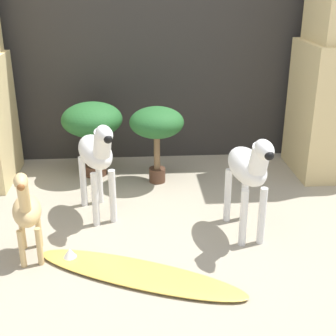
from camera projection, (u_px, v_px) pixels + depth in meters
The scene contains 8 objects.
ground_plane at pixel (167, 264), 2.42m from camera, with size 14.00×14.00×0.00m, color #9E937F.
wall_back at pixel (152, 16), 3.47m from camera, with size 6.40×0.08×2.20m.
zebra_right at pixel (249, 169), 2.55m from camera, with size 0.22×0.52×0.64m.
zebra_left at pixel (97, 155), 2.76m from camera, with size 0.30×0.52×0.64m.
giraffe_figurine at pixel (27, 210), 2.36m from camera, with size 0.19×0.39×0.55m.
potted_palm_front at pixel (157, 125), 3.22m from camera, with size 0.38×0.38×0.55m.
potted_palm_back at pixel (92, 122), 3.35m from camera, with size 0.44×0.44×0.55m.
surfboard at pixel (136, 273), 2.32m from camera, with size 1.11×0.66×0.08m.
Camera 1 is at (-0.14, -2.04, 1.39)m, focal length 50.00 mm.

